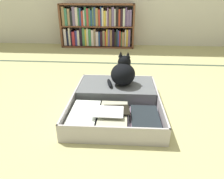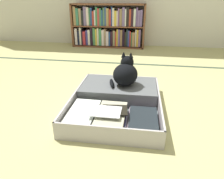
# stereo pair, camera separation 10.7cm
# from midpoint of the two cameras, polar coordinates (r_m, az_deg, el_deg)

# --- Properties ---
(ground_plane) EXTENTS (10.00, 10.00, 0.00)m
(ground_plane) POSITION_cam_midpoint_polar(r_m,az_deg,el_deg) (1.49, 6.92, -7.47)
(ground_plane) COLOR tan
(tatami_border) EXTENTS (4.80, 0.05, 0.00)m
(tatami_border) POSITION_cam_midpoint_polar(r_m,az_deg,el_deg) (2.65, 8.27, 7.15)
(tatami_border) COLOR #334435
(tatami_border) RESTS_ON ground_plane
(bookshelf) EXTENTS (1.23, 0.29, 0.70)m
(bookshelf) POSITION_cam_midpoint_polar(r_m,az_deg,el_deg) (3.58, -0.26, 17.41)
(bookshelf) COLOR brown
(bookshelf) RESTS_ON ground_plane
(open_suitcase) EXTENTS (0.67, 0.85, 0.12)m
(open_suitcase) POSITION_cam_midpoint_polar(r_m,az_deg,el_deg) (1.59, 3.19, -2.97)
(open_suitcase) COLOR #B3AEB0
(open_suitcase) RESTS_ON ground_plane
(black_cat) EXTENTS (0.26, 0.26, 0.27)m
(black_cat) POSITION_cam_midpoint_polar(r_m,az_deg,el_deg) (1.67, 5.70, 4.61)
(black_cat) COLOR black
(black_cat) RESTS_ON open_suitcase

